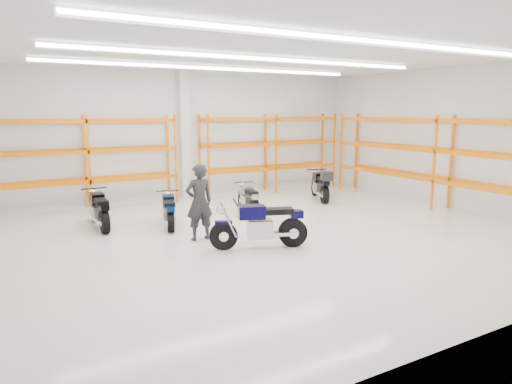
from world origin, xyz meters
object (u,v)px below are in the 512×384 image
motorcycle_main (263,226)px  standing_man (199,202)px  motorcycle_back_c (249,200)px  structural_column (184,136)px  motorcycle_back_a (99,211)px  motorcycle_back_d (321,185)px  motorcycle_back_b (169,211)px

motorcycle_main → standing_man: standing_man is taller
motorcycle_back_c → structural_column: (-0.76, 3.40, 1.82)m
motorcycle_back_a → motorcycle_back_d: bearing=1.1°
motorcycle_back_a → standing_man: (1.93, -2.36, 0.46)m
motorcycle_back_c → standing_man: 3.14m
motorcycle_back_a → motorcycle_back_d: size_ratio=0.99×
motorcycle_back_d → structural_column: 5.16m
motorcycle_back_b → structural_column: structural_column is taller
standing_man → motorcycle_back_c: bearing=-140.1°
motorcycle_main → motorcycle_back_d: 6.02m
structural_column → motorcycle_back_d: bearing=-35.6°
motorcycle_back_c → motorcycle_back_d: bearing=10.1°
standing_man → structural_column: structural_column is taller
motorcycle_back_b → standing_man: standing_man is taller
motorcycle_back_d → standing_man: 6.16m
standing_man → motorcycle_back_b: bearing=-79.7°
motorcycle_main → motorcycle_back_d: bearing=40.0°
standing_man → structural_column: bearing=-106.1°
motorcycle_back_d → standing_man: size_ratio=1.11×
motorcycle_back_b → structural_column: 4.60m
motorcycle_back_c → motorcycle_back_a: bearing=174.5°
motorcycle_main → motorcycle_back_d: motorcycle_back_d is taller
motorcycle_main → motorcycle_back_c: size_ratio=1.17×
motorcycle_back_c → motorcycle_back_d: 3.25m
motorcycle_back_d → motorcycle_main: bearing=-140.0°
motorcycle_back_a → standing_man: 3.08m
motorcycle_main → motorcycle_back_a: bearing=128.3°
motorcycle_main → structural_column: structural_column is taller
motorcycle_back_a → motorcycle_back_c: 4.37m
motorcycle_back_b → motorcycle_back_c: size_ratio=0.99×
motorcycle_main → motorcycle_back_c: 3.59m
motorcycle_back_c → motorcycle_back_b: bearing=-172.1°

